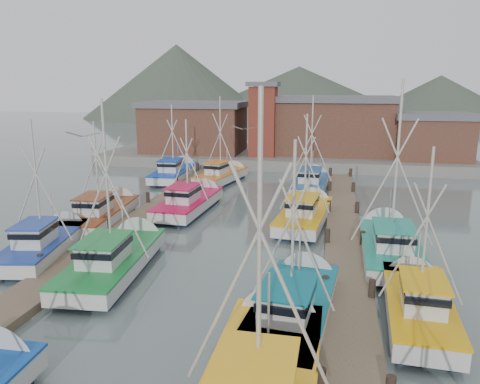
% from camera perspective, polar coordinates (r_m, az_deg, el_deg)
% --- Properties ---
extents(ground, '(260.00, 260.00, 0.00)m').
position_cam_1_polar(ground, '(24.30, -4.14, -9.91)').
color(ground, '#516260').
rests_on(ground, ground).
extents(dock_left, '(2.30, 46.00, 1.50)m').
position_cam_1_polar(dock_left, '(30.18, -15.06, -5.29)').
color(dock_left, brown).
rests_on(dock_left, ground).
extents(dock_right, '(2.30, 46.00, 1.50)m').
position_cam_1_polar(dock_right, '(27.25, 12.66, -7.15)').
color(dock_right, brown).
rests_on(dock_right, ground).
extents(quay, '(44.00, 16.00, 1.20)m').
position_cam_1_polar(quay, '(59.54, 5.26, 4.37)').
color(quay, gray).
rests_on(quay, ground).
extents(shed_left, '(12.72, 8.48, 6.20)m').
position_cam_1_polar(shed_left, '(59.30, -5.61, 7.97)').
color(shed_left, brown).
rests_on(shed_left, quay).
extents(shed_center, '(14.84, 9.54, 6.90)m').
position_cam_1_polar(shed_center, '(58.77, 11.22, 8.08)').
color(shed_center, brown).
rests_on(shed_center, quay).
extents(shed_right, '(8.48, 6.36, 5.20)m').
position_cam_1_polar(shed_right, '(56.93, 22.37, 6.35)').
color(shed_right, brown).
rests_on(shed_right, quay).
extents(lookout_tower, '(3.60, 3.60, 8.50)m').
position_cam_1_polar(lookout_tower, '(55.30, 2.83, 8.92)').
color(lookout_tower, maroon).
rests_on(lookout_tower, quay).
extents(distant_hills, '(175.00, 140.00, 42.00)m').
position_cam_1_polar(distant_hills, '(145.69, 3.79, 9.21)').
color(distant_hills, '#454E41').
rests_on(distant_hills, ground).
extents(boat_1, '(4.23, 10.49, 10.39)m').
position_cam_1_polar(boat_1, '(15.34, 2.74, -21.81)').
color(boat_1, black).
rests_on(boat_1, ground).
extents(boat_4, '(3.88, 9.64, 9.64)m').
position_cam_1_polar(boat_4, '(25.21, -14.70, -7.79)').
color(boat_4, black).
rests_on(boat_4, ground).
extents(boat_5, '(3.68, 9.32, 8.29)m').
position_cam_1_polar(boat_5, '(19.61, 6.60, -13.64)').
color(boat_5, black).
rests_on(boat_5, ground).
extents(boat_6, '(3.89, 8.58, 8.33)m').
position_cam_1_polar(boat_6, '(28.83, -22.40, -5.72)').
color(boat_6, black).
rests_on(boat_6, ground).
extents(boat_7, '(3.17, 8.05, 7.81)m').
position_cam_1_polar(boat_7, '(21.08, 20.77, -12.47)').
color(boat_7, black).
rests_on(boat_7, ground).
extents(boat_8, '(3.35, 9.34, 7.78)m').
position_cam_1_polar(boat_8, '(35.99, -5.96, -1.19)').
color(boat_8, black).
rests_on(boat_8, ground).
extents(boat_9, '(3.75, 9.38, 8.37)m').
position_cam_1_polar(boat_9, '(32.88, 8.02, -2.61)').
color(boat_9, black).
rests_on(boat_9, ground).
extents(boat_10, '(3.59, 9.19, 7.85)m').
position_cam_1_polar(boat_10, '(34.18, -16.27, -2.41)').
color(boat_10, black).
rests_on(boat_10, ground).
extents(boat_11, '(4.27, 9.60, 10.59)m').
position_cam_1_polar(boat_11, '(27.70, 17.73, -6.07)').
color(boat_11, black).
rests_on(boat_11, ground).
extents(boat_12, '(4.12, 8.64, 9.05)m').
position_cam_1_polar(boat_12, '(46.21, -2.04, 2.03)').
color(boat_12, black).
rests_on(boat_12, ground).
extents(boat_13, '(3.77, 9.30, 9.37)m').
position_cam_1_polar(boat_13, '(43.20, 8.65, 1.13)').
color(boat_13, black).
rests_on(boat_13, ground).
extents(boat_14, '(3.52, 9.51, 8.36)m').
position_cam_1_polar(boat_14, '(48.29, -7.85, 2.39)').
color(boat_14, black).
rests_on(boat_14, ground).
extents(gull_near, '(1.55, 0.63, 0.24)m').
position_cam_1_polar(gull_near, '(20.60, -18.61, 6.59)').
color(gull_near, gray).
rests_on(gull_near, ground).
extents(gull_far, '(1.53, 0.66, 0.24)m').
position_cam_1_polar(gull_far, '(26.93, 0.53, 7.79)').
color(gull_far, gray).
rests_on(gull_far, ground).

